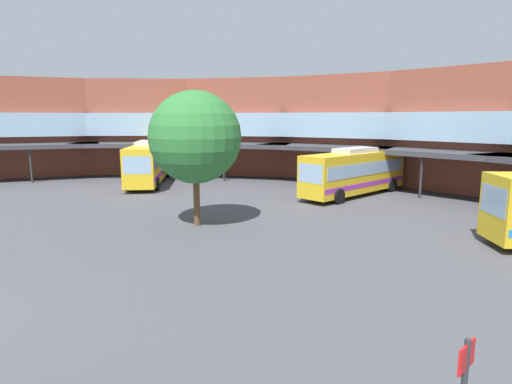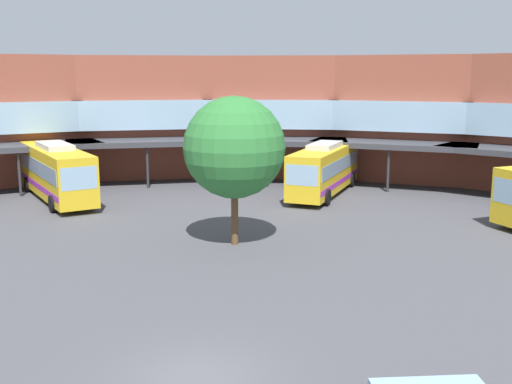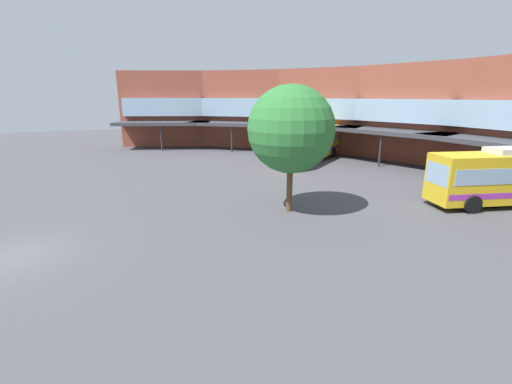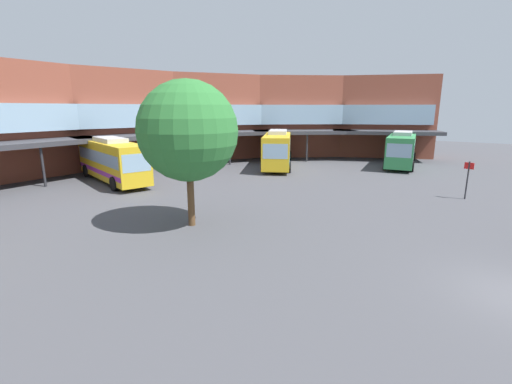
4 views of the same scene
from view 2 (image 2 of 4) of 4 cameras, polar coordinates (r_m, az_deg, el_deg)
ground_plane at (r=18.68m, az=-5.53°, el=-16.62°), size 124.51×124.51×0.00m
station_building at (r=43.61m, az=0.72°, el=6.13°), size 79.22×34.61×9.98m
bus_1 at (r=44.74m, az=-17.83°, el=1.82°), size 8.84×11.01×3.92m
bus_3 at (r=44.73m, az=6.28°, el=2.15°), size 5.40×11.08×3.72m
plaza_tree at (r=30.96m, az=-2.01°, el=4.09°), size 5.10×5.10×7.52m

